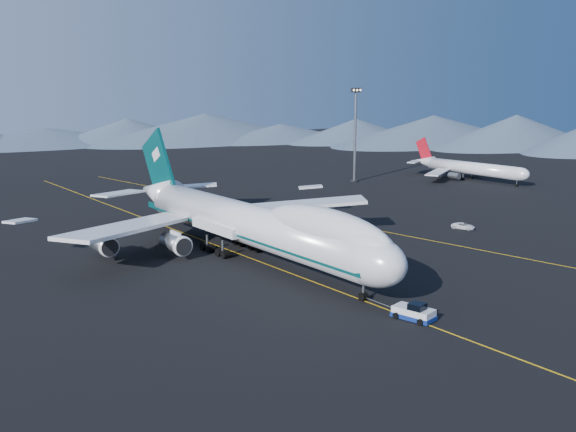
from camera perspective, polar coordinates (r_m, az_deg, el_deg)
ground at (r=103.87m, az=-3.44°, el=-3.74°), size 500.00×500.00×0.00m
taxiway_line_main at (r=103.87m, az=-3.44°, el=-3.73°), size 0.25×220.00×0.01m
taxiway_line_side at (r=129.52m, az=5.22°, el=-0.73°), size 28.08×198.09×0.01m
boeing_747 at (r=102.55m, az=-3.48°, el=-0.59°), size 59.62×72.43×19.37m
pushback_tug at (r=78.24m, az=11.10°, el=-8.51°), size 3.66×5.39×2.17m
second_jet at (r=198.63m, az=15.77°, el=4.12°), size 36.41×41.13×11.71m
service_van at (r=129.03m, az=15.31°, el=-0.87°), size 3.55×4.88×1.23m
floodlight_mast at (r=187.90m, az=5.99°, el=7.20°), size 3.33×2.50×26.98m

